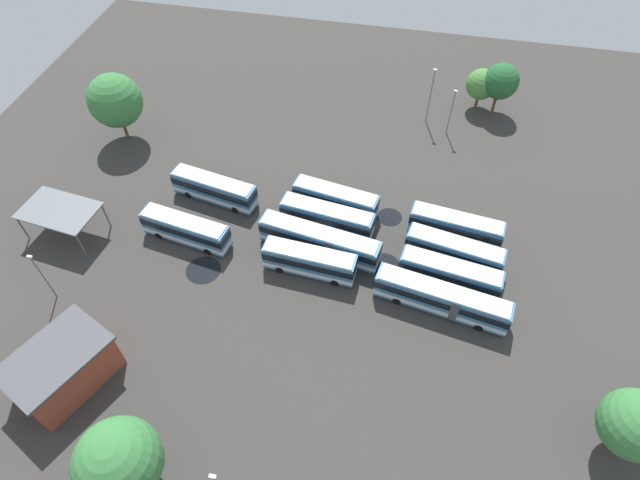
{
  "coord_description": "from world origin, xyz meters",
  "views": [
    {
      "loc": [
        -8.38,
        41.12,
        49.29
      ],
      "look_at": [
        -0.02,
        1.61,
        1.57
      ],
      "focal_mm": 29.07,
      "sensor_mm": 36.0,
      "label": 1
    }
  ],
  "objects_px": {
    "bus_row0_slot1": "(454,251)",
    "maintenance_shelter": "(59,211)",
    "depot_building": "(63,367)",
    "tree_north_edge": "(635,425)",
    "bus_row0_slot0": "(456,227)",
    "bus_row2_slot1": "(214,189)",
    "bus_row1_slot1": "(327,218)",
    "lamp_post_near_entrance": "(431,94)",
    "tree_south_edge": "(115,101)",
    "bus_row1_slot2": "(320,241)",
    "bus_row0_slot3": "(442,299)",
    "lamp_post_far_corner": "(42,275)",
    "lamp_post_mid_lot": "(451,110)",
    "bus_row0_slot2": "(450,274)",
    "tree_northeast": "(501,82)",
    "bus_row1_slot3": "(310,261)",
    "bus_row1_slot0": "(335,200)",
    "tree_east_edge": "(119,462)",
    "bus_row2_slot3": "(186,229)",
    "tree_west_edge": "(481,84)"
  },
  "relations": [
    {
      "from": "bus_row1_slot1",
      "to": "bus_row2_slot1",
      "type": "distance_m",
      "value": 15.61
    },
    {
      "from": "lamp_post_near_entrance",
      "to": "tree_east_edge",
      "type": "distance_m",
      "value": 61.88
    },
    {
      "from": "bus_row0_slot1",
      "to": "bus_row1_slot0",
      "type": "distance_m",
      "value": 16.26
    },
    {
      "from": "tree_west_edge",
      "to": "bus_row1_slot1",
      "type": "bearing_deg",
      "value": 59.07
    },
    {
      "from": "bus_row0_slot1",
      "to": "bus_row1_slot2",
      "type": "xyz_separation_m",
      "value": [
        15.8,
        1.68,
        0.0
      ]
    },
    {
      "from": "tree_south_edge",
      "to": "tree_northeast",
      "type": "distance_m",
      "value": 56.41
    },
    {
      "from": "bus_row1_slot3",
      "to": "bus_row2_slot1",
      "type": "bearing_deg",
      "value": -31.56
    },
    {
      "from": "bus_row2_slot1",
      "to": "bus_row2_slot3",
      "type": "bearing_deg",
      "value": 82.08
    },
    {
      "from": "bus_row1_slot0",
      "to": "lamp_post_mid_lot",
      "type": "height_order",
      "value": "lamp_post_mid_lot"
    },
    {
      "from": "bus_row2_slot3",
      "to": "lamp_post_mid_lot",
      "type": "relative_size",
      "value": 1.55
    },
    {
      "from": "bus_row1_slot0",
      "to": "bus_row1_slot1",
      "type": "relative_size",
      "value": 0.94
    },
    {
      "from": "bus_row1_slot0",
      "to": "tree_south_edge",
      "type": "xyz_separation_m",
      "value": [
        33.2,
        -8.22,
        4.61
      ]
    },
    {
      "from": "bus_row2_slot1",
      "to": "tree_north_edge",
      "type": "distance_m",
      "value": 52.26
    },
    {
      "from": "bus_row0_slot2",
      "to": "lamp_post_near_entrance",
      "type": "height_order",
      "value": "lamp_post_near_entrance"
    },
    {
      "from": "bus_row0_slot2",
      "to": "bus_row2_slot1",
      "type": "xyz_separation_m",
      "value": [
        30.89,
        -7.65,
        0.0
      ]
    },
    {
      "from": "lamp_post_far_corner",
      "to": "bus_row2_slot3",
      "type": "bearing_deg",
      "value": -135.78
    },
    {
      "from": "bus_row2_slot1",
      "to": "tree_east_edge",
      "type": "relative_size",
      "value": 1.31
    },
    {
      "from": "tree_south_edge",
      "to": "bus_row1_slot0",
      "type": "bearing_deg",
      "value": 166.09
    },
    {
      "from": "tree_northeast",
      "to": "tree_north_edge",
      "type": "bearing_deg",
      "value": 101.72
    },
    {
      "from": "lamp_post_near_entrance",
      "to": "tree_north_edge",
      "type": "height_order",
      "value": "lamp_post_near_entrance"
    },
    {
      "from": "bus_row0_slot0",
      "to": "bus_row2_slot1",
      "type": "relative_size",
      "value": 0.98
    },
    {
      "from": "lamp_post_near_entrance",
      "to": "bus_row1_slot0",
      "type": "bearing_deg",
      "value": 64.71
    },
    {
      "from": "bus_row0_slot3",
      "to": "lamp_post_far_corner",
      "type": "distance_m",
      "value": 43.52
    },
    {
      "from": "maintenance_shelter",
      "to": "lamp_post_mid_lot",
      "type": "xyz_separation_m",
      "value": [
        -45.41,
        -30.07,
        0.17
      ]
    },
    {
      "from": "lamp_post_near_entrance",
      "to": "tree_south_edge",
      "type": "bearing_deg",
      "value": 17.03
    },
    {
      "from": "lamp_post_far_corner",
      "to": "bus_row1_slot1",
      "type": "bearing_deg",
      "value": -149.23
    },
    {
      "from": "bus_row2_slot1",
      "to": "bus_row2_slot3",
      "type": "height_order",
      "value": "same"
    },
    {
      "from": "bus_row0_slot2",
      "to": "lamp_post_far_corner",
      "type": "height_order",
      "value": "lamp_post_far_corner"
    },
    {
      "from": "bus_row1_slot1",
      "to": "tree_south_edge",
      "type": "height_order",
      "value": "tree_south_edge"
    },
    {
      "from": "depot_building",
      "to": "tree_north_edge",
      "type": "bearing_deg",
      "value": -175.3
    },
    {
      "from": "lamp_post_near_entrance",
      "to": "bus_row2_slot1",
      "type": "bearing_deg",
      "value": 41.23
    },
    {
      "from": "bus_row1_slot1",
      "to": "bus_row1_slot3",
      "type": "distance_m",
      "value": 7.18
    },
    {
      "from": "bus_row2_slot3",
      "to": "tree_west_edge",
      "type": "xyz_separation_m",
      "value": [
        -34.59,
        -35.62,
        2.28
      ]
    },
    {
      "from": "bus_row0_slot2",
      "to": "tree_northeast",
      "type": "relative_size",
      "value": 1.46
    },
    {
      "from": "bus_row1_slot3",
      "to": "lamp_post_near_entrance",
      "type": "bearing_deg",
      "value": -109.31
    },
    {
      "from": "bus_row1_slot1",
      "to": "lamp_post_far_corner",
      "type": "distance_m",
      "value": 32.76
    },
    {
      "from": "bus_row0_slot2",
      "to": "bus_row1_slot2",
      "type": "height_order",
      "value": "same"
    },
    {
      "from": "bus_row1_slot3",
      "to": "lamp_post_mid_lot",
      "type": "distance_m",
      "value": 33.16
    },
    {
      "from": "bus_row0_slot1",
      "to": "maintenance_shelter",
      "type": "bearing_deg",
      "value": 6.37
    },
    {
      "from": "bus_row0_slot3",
      "to": "lamp_post_near_entrance",
      "type": "distance_m",
      "value": 34.47
    },
    {
      "from": "bus_row0_slot2",
      "to": "bus_row2_slot3",
      "type": "height_order",
      "value": "same"
    },
    {
      "from": "bus_row0_slot3",
      "to": "bus_row2_slot1",
      "type": "relative_size",
      "value": 1.28
    },
    {
      "from": "bus_row1_slot3",
      "to": "lamp_post_mid_lot",
      "type": "xyz_separation_m",
      "value": [
        -14.48,
        -29.75,
        2.22
      ]
    },
    {
      "from": "lamp_post_mid_lot",
      "to": "tree_north_edge",
      "type": "distance_m",
      "value": 47.15
    },
    {
      "from": "bus_row1_slot1",
      "to": "lamp_post_mid_lot",
      "type": "height_order",
      "value": "lamp_post_mid_lot"
    },
    {
      "from": "bus_row0_slot1",
      "to": "bus_row1_slot1",
      "type": "relative_size",
      "value": 0.97
    },
    {
      "from": "bus_row0_slot1",
      "to": "maintenance_shelter",
      "type": "height_order",
      "value": "maintenance_shelter"
    },
    {
      "from": "bus_row1_slot2",
      "to": "bus_row2_slot3",
      "type": "height_order",
      "value": "same"
    },
    {
      "from": "lamp_post_far_corner",
      "to": "tree_east_edge",
      "type": "height_order",
      "value": "tree_east_edge"
    },
    {
      "from": "depot_building",
      "to": "tree_northeast",
      "type": "bearing_deg",
      "value": -127.26
    }
  ]
}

